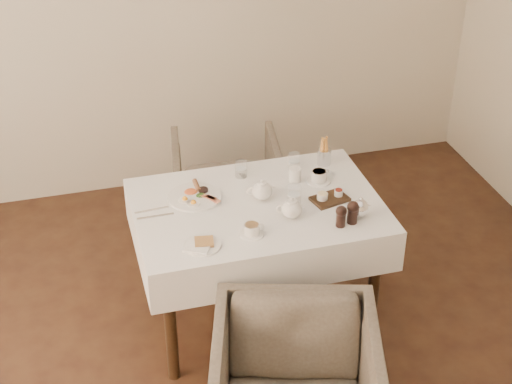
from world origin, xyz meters
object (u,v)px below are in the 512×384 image
object	(u,v)px
breakfast_plate	(195,196)
table	(257,223)
armchair_far	(227,187)
teapot_centre	(262,189)

from	to	relation	value
breakfast_plate	table	bearing A→B (deg)	-3.05
table	armchair_far	world-z (taller)	table
table	armchair_far	bearing A→B (deg)	87.12
armchair_far	teapot_centre	world-z (taller)	teapot_centre
breakfast_plate	teapot_centre	world-z (taller)	teapot_centre
breakfast_plate	teapot_centre	distance (m)	0.36
table	teapot_centre	bearing A→B (deg)	51.62
armchair_far	breakfast_plate	world-z (taller)	breakfast_plate
teapot_centre	armchair_far	bearing A→B (deg)	90.80
table	breakfast_plate	xyz separation A→B (m)	(-0.30, 0.15, 0.13)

